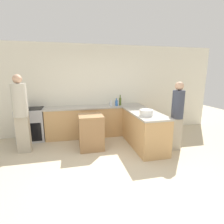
{
  "coord_description": "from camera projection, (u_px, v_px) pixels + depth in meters",
  "views": [
    {
      "loc": [
        -0.66,
        -2.93,
        1.86
      ],
      "look_at": [
        0.26,
        1.05,
        0.95
      ],
      "focal_mm": 28.0,
      "sensor_mm": 36.0,
      "label": 1
    }
  ],
  "objects": [
    {
      "name": "olive_oil_bottle",
      "position": [
        120.0,
        101.0,
        5.3
      ],
      "size": [
        0.07,
        0.07,
        0.32
      ],
      "color": "#475B1E",
      "rests_on": "counter_back"
    },
    {
      "name": "counter_peninsula",
      "position": [
        144.0,
        129.0,
        4.48
      ],
      "size": [
        0.69,
        1.64,
        0.9
      ],
      "color": "tan",
      "rests_on": "ground_plane"
    },
    {
      "name": "island_table",
      "position": [
        91.0,
        132.0,
        4.35
      ],
      "size": [
        0.59,
        0.6,
        0.86
      ],
      "color": "#997047",
      "rests_on": "ground_plane"
    },
    {
      "name": "counter_back",
      "position": [
        96.0,
        121.0,
        5.28
      ],
      "size": [
        2.89,
        0.62,
        0.9
      ],
      "color": "tan",
      "rests_on": "ground_plane"
    },
    {
      "name": "mixing_bowl",
      "position": [
        146.0,
        113.0,
        3.99
      ],
      "size": [
        0.3,
        0.3,
        0.14
      ],
      "color": "white",
      "rests_on": "counter_peninsula"
    },
    {
      "name": "person_by_range",
      "position": [
        21.0,
        111.0,
        4.02
      ],
      "size": [
        0.33,
        0.33,
        1.84
      ],
      "color": "#ADA38E",
      "rests_on": "ground_plane"
    },
    {
      "name": "wall_back",
      "position": [
        94.0,
        90.0,
        5.4
      ],
      "size": [
        8.0,
        0.06,
        2.7
      ],
      "color": "silver",
      "rests_on": "ground_plane"
    },
    {
      "name": "water_bottle_blue",
      "position": [
        117.0,
        103.0,
        5.22
      ],
      "size": [
        0.08,
        0.08,
        0.22
      ],
      "color": "#386BB7",
      "rests_on": "counter_back"
    },
    {
      "name": "vinegar_bottle_clear",
      "position": [
        111.0,
        104.0,
        5.13
      ],
      "size": [
        0.08,
        0.08,
        0.19
      ],
      "color": "silver",
      "rests_on": "counter_back"
    },
    {
      "name": "person_at_peninsula",
      "position": [
        177.0,
        113.0,
        4.17
      ],
      "size": [
        0.28,
        0.28,
        1.67
      ],
      "color": "#ADA38E",
      "rests_on": "ground_plane"
    },
    {
      "name": "ground_plane",
      "position": [
        111.0,
        173.0,
        3.33
      ],
      "size": [
        14.0,
        14.0,
        0.0
      ],
      "primitive_type": "plane",
      "color": "beige"
    },
    {
      "name": "range_oven",
      "position": [
        31.0,
        124.0,
        4.88
      ],
      "size": [
        0.71,
        0.6,
        0.92
      ],
      "color": "#ADADB2",
      "rests_on": "ground_plane"
    }
  ]
}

